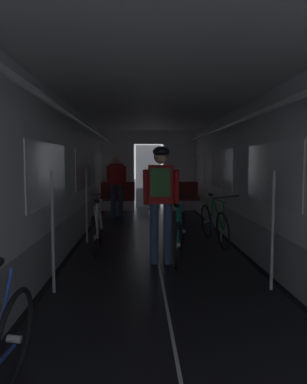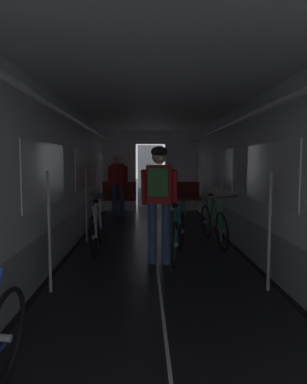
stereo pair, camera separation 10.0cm
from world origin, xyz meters
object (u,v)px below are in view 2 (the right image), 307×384
at_px(bicycle_white, 97,228).
at_px(bicycle_teal_in_aisle, 178,234).
at_px(bench_seat_far_right, 183,195).
at_px(bench_seat_far_left, 119,195).
at_px(person_cyclist_aisle, 159,192).
at_px(bicycle_green, 214,224).
at_px(person_standing_near_bench, 118,182).

distance_m(bicycle_white, bicycle_teal_in_aisle, 1.46).
distance_m(bench_seat_far_right, bicycle_white, 4.43).
height_order(bench_seat_far_left, person_cyclist_aisle, person_cyclist_aisle).
xyz_separation_m(bicycle_green, bicycle_teal_in_aisle, (-0.74, -0.98, 0.00)).
height_order(bench_seat_far_left, bench_seat_far_right, same).
bearing_deg(bicycle_white, bicycle_green, 10.60).
height_order(bicycle_teal_in_aisle, person_standing_near_bench, person_standing_near_bench).
bearing_deg(bicycle_green, bench_seat_far_right, 92.89).
relative_size(bench_seat_far_right, person_standing_near_bench, 0.58).
bearing_deg(person_cyclist_aisle, bicycle_green, 49.98).
bearing_deg(bicycle_green, person_standing_near_bench, 121.48).
height_order(bench_seat_far_left, bicycle_teal_in_aisle, bench_seat_far_left).
height_order(bench_seat_far_right, bicycle_teal_in_aisle, bench_seat_far_right).
relative_size(bicycle_green, person_cyclist_aisle, 0.98).
relative_size(bicycle_teal_in_aisle, person_standing_near_bench, 0.99).
xyz_separation_m(bicycle_white, bicycle_green, (2.07, 0.39, -0.00)).
xyz_separation_m(bicycle_teal_in_aisle, person_standing_near_bench, (-1.24, 4.22, 0.59)).
height_order(person_cyclist_aisle, person_standing_near_bench, person_cyclist_aisle).
relative_size(bicycle_white, bicycle_teal_in_aisle, 1.01).
relative_size(bench_seat_far_left, bicycle_white, 0.58).
relative_size(bench_seat_far_left, person_cyclist_aisle, 0.57).
bearing_deg(bicycle_teal_in_aisle, bench_seat_far_left, 105.17).
relative_size(bicycle_white, person_cyclist_aisle, 0.98).
bearing_deg(bench_seat_far_left, bench_seat_far_right, 0.00).
distance_m(bench_seat_far_right, person_standing_near_bench, 1.88).
relative_size(bench_seat_far_right, bicycle_green, 0.58).
bearing_deg(bicycle_white, person_standing_near_bench, 88.49).
bearing_deg(bicycle_white, bench_seat_far_left, 88.67).
height_order(bench_seat_far_right, bicycle_white, bench_seat_far_right).
distance_m(bench_seat_far_left, bicycle_green, 4.12).
bearing_deg(bench_seat_far_right, bicycle_white, -115.33).
distance_m(bicycle_green, person_cyclist_aisle, 1.77).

